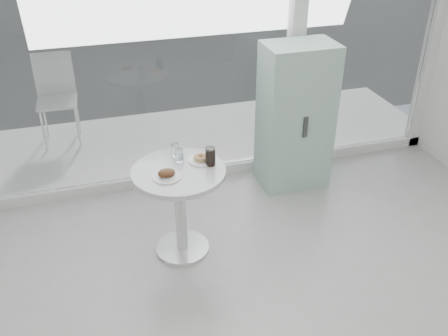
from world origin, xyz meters
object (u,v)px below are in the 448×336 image
object	(u,v)px
plate_fritter	(167,174)
mint_cabinet	(295,117)
patio_chair	(56,93)
water_tumbler_a	(179,156)
plate_donut	(201,159)
water_tumbler_b	(175,150)
main_table	(180,194)
cola_glass	(210,157)

from	to	relation	value
plate_fritter	mint_cabinet	bearing A→B (deg)	30.79
patio_chair	plate_fritter	xyz separation A→B (m)	(0.79, -2.36, 0.19)
mint_cabinet	water_tumbler_a	bearing A→B (deg)	-153.72
plate_donut	water_tumbler_b	xyz separation A→B (m)	(-0.17, 0.14, 0.03)
mint_cabinet	plate_fritter	distance (m)	1.62
plate_fritter	main_table	bearing A→B (deg)	38.85
mint_cabinet	water_tumbler_b	bearing A→B (deg)	-157.70
cola_glass	water_tumbler_b	bearing A→B (deg)	135.83
plate_fritter	water_tumbler_a	distance (m)	0.25
water_tumbler_a	plate_fritter	bearing A→B (deg)	-123.53
plate_fritter	plate_donut	size ratio (longest dim) A/B	1.06
plate_fritter	water_tumbler_a	xyz separation A→B (m)	(0.14, 0.21, 0.02)
main_table	mint_cabinet	xyz separation A→B (m)	(1.29, 0.75, 0.16)
plate_donut	water_tumbler_a	bearing A→B (deg)	165.42
plate_fritter	cola_glass	xyz separation A→B (m)	(0.35, 0.09, 0.05)
main_table	patio_chair	world-z (taller)	patio_chair
main_table	water_tumbler_b	distance (m)	0.35
plate_fritter	cola_glass	size ratio (longest dim) A/B	1.43
water_tumbler_b	cola_glass	world-z (taller)	cola_glass
water_tumbler_a	cola_glass	bearing A→B (deg)	-28.84
main_table	plate_donut	distance (m)	0.32
mint_cabinet	plate_fritter	xyz separation A→B (m)	(-1.39, -0.83, 0.09)
main_table	water_tumbler_b	size ratio (longest dim) A/B	7.28
water_tumbler_a	water_tumbler_b	xyz separation A→B (m)	(-0.01, 0.10, -0.00)
patio_chair	cola_glass	xyz separation A→B (m)	(1.15, -2.28, 0.23)
mint_cabinet	plate_donut	bearing A→B (deg)	-148.75
main_table	plate_donut	size ratio (longest dim) A/B	3.84
plate_donut	cola_glass	bearing A→B (deg)	-54.89
plate_donut	main_table	bearing A→B (deg)	-157.47
mint_cabinet	water_tumbler_a	distance (m)	1.40
patio_chair	water_tumbler_b	bearing A→B (deg)	-64.14
water_tumbler_a	main_table	bearing A→B (deg)	-105.82
patio_chair	water_tumbler_a	xyz separation A→B (m)	(0.93, -2.16, 0.21)
plate_donut	water_tumbler_a	size ratio (longest dim) A/B	1.82
mint_cabinet	water_tumbler_b	size ratio (longest dim) A/B	13.36
main_table	plate_donut	bearing A→B (deg)	22.53
patio_chair	plate_fritter	distance (m)	2.50
water_tumbler_b	plate_fritter	bearing A→B (deg)	-112.43
main_table	cola_glass	size ratio (longest dim) A/B	5.20
patio_chair	water_tumbler_b	xyz separation A→B (m)	(0.92, -2.05, 0.21)
plate_fritter	water_tumbler_b	distance (m)	0.33
main_table	cola_glass	bearing A→B (deg)	1.13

